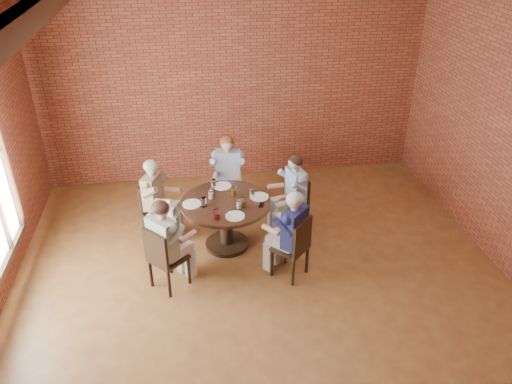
{
  "coord_description": "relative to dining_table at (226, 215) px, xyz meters",
  "views": [
    {
      "loc": [
        -0.86,
        -4.65,
        4.31
      ],
      "look_at": [
        0.01,
        1.0,
        1.03
      ],
      "focal_mm": 35.0,
      "sensor_mm": 36.0,
      "label": 1
    }
  ],
  "objects": [
    {
      "name": "glass_e",
      "position": [
        -0.3,
        -0.09,
        0.29
      ],
      "size": [
        0.07,
        0.07,
        0.14
      ],
      "primitive_type": "cylinder",
      "color": "white",
      "rests_on": "dining_table"
    },
    {
      "name": "glass_b",
      "position": [
        0.14,
        0.15,
        0.29
      ],
      "size": [
        0.07,
        0.07,
        0.14
      ],
      "primitive_type": "cylinder",
      "color": "white",
      "rests_on": "dining_table"
    },
    {
      "name": "dining_table",
      "position": [
        0.0,
        0.0,
        0.0
      ],
      "size": [
        1.25,
        1.25,
        0.75
      ],
      "color": "black",
      "rests_on": "floor"
    },
    {
      "name": "smartphone",
      "position": [
        0.48,
        -0.17,
        0.23
      ],
      "size": [
        0.1,
        0.14,
        0.01
      ],
      "primitive_type": "cube",
      "rotation": [
        0.0,
        0.0,
        -0.33
      ],
      "color": "black",
      "rests_on": "dining_table"
    },
    {
      "name": "plate_b",
      "position": [
        -0.0,
        0.44,
        0.23
      ],
      "size": [
        0.26,
        0.26,
        0.01
      ],
      "primitive_type": "cylinder",
      "color": "white",
      "rests_on": "dining_table"
    },
    {
      "name": "wall_back",
      "position": [
        0.38,
        2.22,
        1.17
      ],
      "size": [
        7.0,
        0.0,
        7.0
      ],
      "primitive_type": "plane",
      "rotation": [
        1.57,
        0.0,
        0.0
      ],
      "color": "brown",
      "rests_on": "ground"
    },
    {
      "name": "plate_d",
      "position": [
        0.09,
        -0.41,
        0.23
      ],
      "size": [
        0.26,
        0.26,
        0.01
      ],
      "primitive_type": "cylinder",
      "color": "white",
      "rests_on": "dining_table"
    },
    {
      "name": "plate_a",
      "position": [
        0.48,
        0.04,
        0.23
      ],
      "size": [
        0.26,
        0.26,
        0.01
      ],
      "primitive_type": "cylinder",
      "color": "white",
      "rests_on": "dining_table"
    },
    {
      "name": "glass_g",
      "position": [
        0.16,
        -0.2,
        0.29
      ],
      "size": [
        0.07,
        0.07,
        0.14
      ],
      "primitive_type": "cylinder",
      "color": "white",
      "rests_on": "dining_table"
    },
    {
      "name": "diner_d",
      "position": [
        -0.81,
        -0.75,
        0.11
      ],
      "size": [
        0.79,
        0.79,
        1.29
      ],
      "primitive_type": null,
      "rotation": [
        0.0,
        0.0,
        2.32
      ],
      "color": "#A28B7F",
      "rests_on": "floor"
    },
    {
      "name": "glass_c",
      "position": [
        -0.13,
        0.4,
        0.29
      ],
      "size": [
        0.07,
        0.07,
        0.14
      ],
      "primitive_type": "cylinder",
      "color": "white",
      "rests_on": "dining_table"
    },
    {
      "name": "glass_h",
      "position": [
        0.22,
        -0.17,
        0.29
      ],
      "size": [
        0.07,
        0.07,
        0.14
      ],
      "primitive_type": "cylinder",
      "color": "white",
      "rests_on": "dining_table"
    },
    {
      "name": "ceiling",
      "position": [
        0.38,
        -1.28,
        2.87
      ],
      "size": [
        7.0,
        7.0,
        0.0
      ],
      "primitive_type": "plane",
      "rotation": [
        3.14,
        0.0,
        0.0
      ],
      "color": "white",
      "rests_on": "wall_back"
    },
    {
      "name": "plate_c",
      "position": [
        -0.47,
        -0.01,
        0.23
      ],
      "size": [
        0.26,
        0.26,
        0.01
      ],
      "primitive_type": "cylinder",
      "color": "white",
      "rests_on": "dining_table"
    },
    {
      "name": "glass_d",
      "position": [
        -0.19,
        0.11,
        0.29
      ],
      "size": [
        0.07,
        0.07,
        0.14
      ],
      "primitive_type": "cylinder",
      "color": "white",
      "rests_on": "dining_table"
    },
    {
      "name": "diner_b",
      "position": [
        0.13,
        0.95,
        0.12
      ],
      "size": [
        0.58,
        0.68,
        1.29
      ],
      "primitive_type": null,
      "rotation": [
        0.0,
        0.0,
        -0.14
      ],
      "color": "#95A6BE",
      "rests_on": "floor"
    },
    {
      "name": "chair_a",
      "position": [
        1.07,
        0.26,
        -0.04
      ],
      "size": [
        0.47,
        0.47,
        0.89
      ],
      "rotation": [
        0.0,
        0.0,
        -1.33
      ],
      "color": "black",
      "rests_on": "floor"
    },
    {
      "name": "floor",
      "position": [
        0.38,
        -1.28,
        -0.53
      ],
      "size": [
        7.0,
        7.0,
        0.0
      ],
      "primitive_type": "plane",
      "color": "olive",
      "rests_on": "ground"
    },
    {
      "name": "glass_a",
      "position": [
        0.38,
        0.03,
        0.29
      ],
      "size": [
        0.07,
        0.07,
        0.14
      ],
      "primitive_type": "cylinder",
      "color": "white",
      "rests_on": "dining_table"
    },
    {
      "name": "diner_a",
      "position": [
        1.0,
        0.24,
        0.1
      ],
      "size": [
        0.69,
        0.61,
        1.25
      ],
      "primitive_type": null,
      "rotation": [
        0.0,
        0.0,
        -1.33
      ],
      "color": "#386391",
      "rests_on": "floor"
    },
    {
      "name": "glass_f",
      "position": [
        -0.16,
        -0.43,
        0.29
      ],
      "size": [
        0.07,
        0.07,
        0.14
      ],
      "primitive_type": "cylinder",
      "color": "white",
      "rests_on": "dining_table"
    },
    {
      "name": "chair_c",
      "position": [
        -1.03,
        0.44,
        -0.04
      ],
      "size": [
        0.5,
        0.5,
        0.89
      ],
      "rotation": [
        0.0,
        0.0,
        1.17
      ],
      "color": "black",
      "rests_on": "floor"
    },
    {
      "name": "chair_d",
      "position": [
        -0.87,
        -0.8,
        -0.03
      ],
      "size": [
        0.57,
        0.57,
        0.91
      ],
      "rotation": [
        0.0,
        0.0,
        2.32
      ],
      "color": "black",
      "rests_on": "floor"
    },
    {
      "name": "diner_c",
      "position": [
        -0.96,
        0.41,
        0.09
      ],
      "size": [
        0.72,
        0.67,
        1.24
      ],
      "primitive_type": null,
      "rotation": [
        0.0,
        0.0,
        1.17
      ],
      "color": "brown",
      "rests_on": "floor"
    },
    {
      "name": "chair_b",
      "position": [
        0.14,
        1.02,
        -0.03
      ],
      "size": [
        0.46,
        0.46,
        0.91
      ],
      "rotation": [
        0.0,
        0.0,
        -0.14
      ],
      "color": "black",
      "rests_on": "floor"
    },
    {
      "name": "diner_e",
      "position": [
        0.76,
        -0.77,
        0.11
      ],
      "size": [
        0.77,
        0.77,
        1.27
      ],
      "primitive_type": null,
      "rotation": [
        0.0,
        0.0,
        3.92
      ],
      "color": "#181C45",
      "rests_on": "floor"
    },
    {
      "name": "chair_e",
      "position": [
        0.81,
        -0.82,
        -0.04
      ],
      "size": [
        0.56,
        0.56,
        0.9
      ],
      "rotation": [
        0.0,
        0.0,
        3.92
      ],
      "color": "black",
      "rests_on": "floor"
    }
  ]
}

